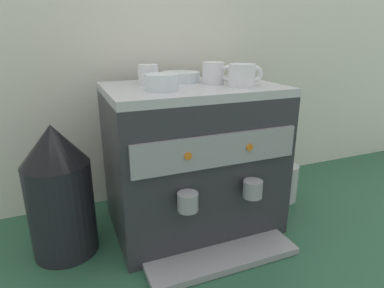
{
  "coord_description": "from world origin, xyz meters",
  "views": [
    {
      "loc": [
        -0.38,
        -0.93,
        0.62
      ],
      "look_at": [
        0.0,
        0.0,
        0.28
      ],
      "focal_mm": 30.56,
      "sensor_mm": 36.0,
      "label": 1
    }
  ],
  "objects_px": {
    "ceramic_cup_1": "(243,75)",
    "milk_pitcher": "(285,183)",
    "ceramic_bowl_1": "(180,77)",
    "ceramic_bowl_0": "(162,82)",
    "coffee_grinder": "(59,191)",
    "ceramic_cup_0": "(215,73)",
    "espresso_machine": "(193,159)",
    "ceramic_cup_2": "(148,74)"
  },
  "relations": [
    {
      "from": "coffee_grinder",
      "to": "milk_pitcher",
      "type": "height_order",
      "value": "coffee_grinder"
    },
    {
      "from": "espresso_machine",
      "to": "coffee_grinder",
      "type": "relative_size",
      "value": 1.33
    },
    {
      "from": "ceramic_bowl_1",
      "to": "ceramic_bowl_0",
      "type": "bearing_deg",
      "value": -126.81
    },
    {
      "from": "ceramic_bowl_0",
      "to": "ceramic_bowl_1",
      "type": "height_order",
      "value": "ceramic_bowl_0"
    },
    {
      "from": "espresso_machine",
      "to": "coffee_grinder",
      "type": "xyz_separation_m",
      "value": [
        -0.41,
        -0.0,
        -0.04
      ]
    },
    {
      "from": "milk_pitcher",
      "to": "ceramic_cup_0",
      "type": "bearing_deg",
      "value": -177.36
    },
    {
      "from": "ceramic_cup_0",
      "to": "espresso_machine",
      "type": "bearing_deg",
      "value": 179.62
    },
    {
      "from": "ceramic_cup_2",
      "to": "coffee_grinder",
      "type": "height_order",
      "value": "ceramic_cup_2"
    },
    {
      "from": "espresso_machine",
      "to": "ceramic_cup_2",
      "type": "relative_size",
      "value": 5.69
    },
    {
      "from": "ceramic_cup_0",
      "to": "milk_pitcher",
      "type": "xyz_separation_m",
      "value": [
        0.32,
        0.01,
        -0.44
      ]
    },
    {
      "from": "ceramic_cup_2",
      "to": "ceramic_cup_1",
      "type": "bearing_deg",
      "value": -29.61
    },
    {
      "from": "milk_pitcher",
      "to": "ceramic_cup_2",
      "type": "bearing_deg",
      "value": 174.16
    },
    {
      "from": "espresso_machine",
      "to": "ceramic_bowl_0",
      "type": "relative_size",
      "value": 5.59
    },
    {
      "from": "ceramic_cup_2",
      "to": "ceramic_cup_0",
      "type": "bearing_deg",
      "value": -19.17
    },
    {
      "from": "ceramic_bowl_0",
      "to": "milk_pitcher",
      "type": "distance_m",
      "value": 0.67
    },
    {
      "from": "ceramic_cup_1",
      "to": "coffee_grinder",
      "type": "distance_m",
      "value": 0.63
    },
    {
      "from": "ceramic_cup_1",
      "to": "ceramic_bowl_1",
      "type": "distance_m",
      "value": 0.22
    },
    {
      "from": "espresso_machine",
      "to": "ceramic_cup_2",
      "type": "bearing_deg",
      "value": 150.88
    },
    {
      "from": "ceramic_cup_1",
      "to": "coffee_grinder",
      "type": "relative_size",
      "value": 0.29
    },
    {
      "from": "ceramic_cup_2",
      "to": "milk_pitcher",
      "type": "distance_m",
      "value": 0.68
    },
    {
      "from": "milk_pitcher",
      "to": "ceramic_bowl_0",
      "type": "bearing_deg",
      "value": -172.71
    },
    {
      "from": "ceramic_bowl_1",
      "to": "milk_pitcher",
      "type": "height_order",
      "value": "ceramic_bowl_1"
    },
    {
      "from": "ceramic_bowl_1",
      "to": "milk_pitcher",
      "type": "relative_size",
      "value": 0.89
    },
    {
      "from": "coffee_grinder",
      "to": "milk_pitcher",
      "type": "distance_m",
      "value": 0.82
    },
    {
      "from": "ceramic_bowl_0",
      "to": "ceramic_cup_1",
      "type": "bearing_deg",
      "value": -5.8
    },
    {
      "from": "coffee_grinder",
      "to": "ceramic_cup_0",
      "type": "bearing_deg",
      "value": 0.36
    },
    {
      "from": "ceramic_cup_0",
      "to": "ceramic_bowl_1",
      "type": "xyz_separation_m",
      "value": [
        -0.08,
        0.09,
        -0.02
      ]
    },
    {
      "from": "ceramic_cup_1",
      "to": "ceramic_cup_2",
      "type": "relative_size",
      "value": 1.25
    },
    {
      "from": "ceramic_cup_1",
      "to": "ceramic_bowl_1",
      "type": "xyz_separation_m",
      "value": [
        -0.14,
        0.17,
        -0.02
      ]
    },
    {
      "from": "espresso_machine",
      "to": "ceramic_cup_2",
      "type": "height_order",
      "value": "ceramic_cup_2"
    },
    {
      "from": "ceramic_cup_0",
      "to": "coffee_grinder",
      "type": "xyz_separation_m",
      "value": [
        -0.49,
        -0.0,
        -0.31
      ]
    },
    {
      "from": "ceramic_cup_1",
      "to": "milk_pitcher",
      "type": "relative_size",
      "value": 0.81
    },
    {
      "from": "espresso_machine",
      "to": "coffee_grinder",
      "type": "bearing_deg",
      "value": -179.51
    },
    {
      "from": "espresso_machine",
      "to": "milk_pitcher",
      "type": "relative_size",
      "value": 3.65
    },
    {
      "from": "espresso_machine",
      "to": "ceramic_cup_0",
      "type": "distance_m",
      "value": 0.28
    },
    {
      "from": "espresso_machine",
      "to": "ceramic_bowl_1",
      "type": "height_order",
      "value": "ceramic_bowl_1"
    },
    {
      "from": "ceramic_cup_0",
      "to": "coffee_grinder",
      "type": "distance_m",
      "value": 0.58
    },
    {
      "from": "espresso_machine",
      "to": "ceramic_bowl_0",
      "type": "bearing_deg",
      "value": -155.81
    },
    {
      "from": "espresso_machine",
      "to": "ceramic_bowl_1",
      "type": "xyz_separation_m",
      "value": [
        -0.01,
        0.09,
        0.25
      ]
    },
    {
      "from": "ceramic_cup_2",
      "to": "espresso_machine",
      "type": "bearing_deg",
      "value": -29.12
    },
    {
      "from": "ceramic_bowl_0",
      "to": "coffee_grinder",
      "type": "distance_m",
      "value": 0.43
    },
    {
      "from": "ceramic_cup_1",
      "to": "ceramic_bowl_0",
      "type": "bearing_deg",
      "value": 174.2
    }
  ]
}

